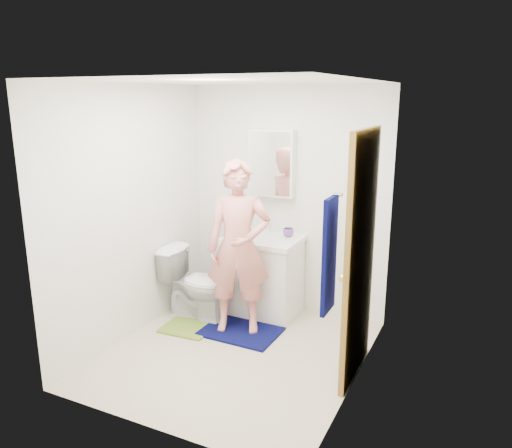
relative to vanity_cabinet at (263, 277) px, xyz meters
The scene contains 22 objects.
floor 1.01m from the vanity_cabinet, 80.69° to the right, with size 2.20×2.40×0.02m, color beige.
ceiling 2.21m from the vanity_cabinet, 80.69° to the right, with size 2.20×2.40×0.02m, color white.
wall_back 0.87m from the vanity_cabinet, 63.05° to the left, with size 2.20×0.02×2.40m, color silver.
wall_front 2.28m from the vanity_cabinet, 85.96° to the right, with size 2.20×0.02×2.40m, color silver.
wall_left 1.55m from the vanity_cabinet, 136.37° to the right, with size 0.02×2.40×2.40m, color silver.
wall_right 1.75m from the vanity_cabinet, 35.99° to the right, with size 0.02×2.40×2.40m, color silver.
vanity_cabinet is the anchor object (origin of this frame).
countertop 0.43m from the vanity_cabinet, ahead, with size 0.79×0.59×0.05m, color white.
sink_basin 0.44m from the vanity_cabinet, ahead, with size 0.40×0.40×0.03m, color white.
faucet 0.54m from the vanity_cabinet, 90.00° to the left, with size 0.03×0.03×0.12m, color silver.
medicine_cabinet 1.22m from the vanity_cabinet, 90.00° to the left, with size 0.50×0.12×0.70m, color white.
mirror_panel 1.21m from the vanity_cabinet, 90.00° to the left, with size 0.46×0.01×0.66m, color white.
door 1.57m from the vanity_cabinet, 32.20° to the right, with size 0.05×0.80×2.05m, color #A97C2E.
door_knob 1.69m from the vanity_cabinet, 42.72° to the right, with size 0.07×0.07×0.07m, color gold.
towel 2.08m from the vanity_cabinet, 51.53° to the right, with size 0.03×0.24×0.80m, color #070A42.
towel_hook 2.30m from the vanity_cabinet, 50.60° to the right, with size 0.02×0.02×0.06m, color silver.
toilet 0.70m from the vanity_cabinet, 143.50° to the right, with size 0.42×0.74×0.76m, color white.
bath_mat 0.66m from the vanity_cabinet, 89.05° to the right, with size 0.75×0.54×0.02m, color #070A42.
green_rug 0.94m from the vanity_cabinet, 126.89° to the right, with size 0.49×0.41×0.02m, color olive.
soap_dispenser 0.62m from the vanity_cabinet, behind, with size 0.08×0.08×0.18m, color #D36266.
toothbrush_cup 0.56m from the vanity_cabinet, 30.76° to the left, with size 0.11×0.11×0.09m, color #67418F.
man 0.68m from the vanity_cabinet, 93.14° to the right, with size 0.62×0.41×1.70m, color #E48980.
Camera 1 is at (1.96, -3.64, 2.29)m, focal length 35.00 mm.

